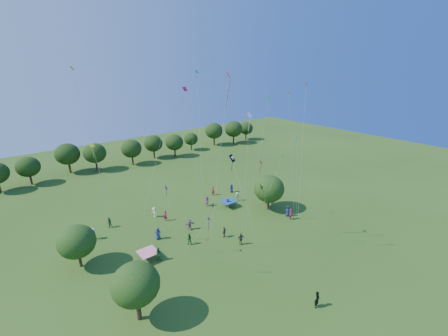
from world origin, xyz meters
TOP-DOWN VIEW (x-y plane):
  - ground at (0.00, 0.00)m, footprint 160.00×160.00m
  - near_tree_west at (-13.80, 9.70)m, footprint 4.45×4.45m
  - near_tree_north at (-15.97, 21.49)m, footprint 4.34×4.34m
  - near_tree_east at (12.30, 17.59)m, footprint 4.93×4.93m
  - treeline at (-1.73, 55.43)m, footprint 88.01×8.77m
  - tent_red_stripe at (-9.09, 17.64)m, footprint 2.20×2.20m
  - tent_blue at (7.85, 22.51)m, footprint 2.20×2.20m
  - man_in_black at (0.55, 0.00)m, footprint 0.80×0.65m
  - crowd_person_0 at (13.02, 14.07)m, footprint 0.69×0.98m
  - crowd_person_1 at (12.56, 13.10)m, footprint 0.71×0.79m
  - crowd_person_2 at (-8.19, 16.74)m, footprint 0.97×0.92m
  - crowd_person_3 at (-3.57, 27.02)m, footprint 0.76×1.18m
  - crowd_person_4 at (13.79, 19.45)m, footprint 0.94×1.09m
  - crowd_person_5 at (7.53, 22.32)m, footprint 1.26×1.64m
  - crowd_person_6 at (12.13, 26.80)m, footprint 0.82×0.47m
  - crowd_person_7 at (-2.76, 24.92)m, footprint 0.71×0.74m
  - crowd_person_8 at (-10.18, 28.38)m, footprint 0.79×0.44m
  - crowd_person_9 at (10.52, 23.30)m, footprint 1.15×0.91m
  - crowd_person_10 at (1.41, 15.68)m, footprint 1.02×0.78m
  - crowd_person_11 at (5.21, 25.02)m, footprint 1.47×1.66m
  - crowd_person_12 at (-6.04, 20.99)m, footprint 0.91×0.55m
  - crowd_person_13 at (8.66, 27.94)m, footprint 0.58×0.72m
  - crowd_person_14 at (-3.38, 17.26)m, footprint 0.89×0.71m
  - crowd_person_15 at (-12.91, 26.49)m, footprint 0.86×1.21m
  - crowd_person_16 at (1.96, 12.85)m, footprint 1.10×0.75m
  - crowd_person_17 at (-1.26, 20.42)m, footprint 1.63×0.89m
  - pirate_kite at (5.94, 19.32)m, footprint 1.60×6.35m
  - red_high_kite at (-0.16, 13.59)m, footprint 2.99×0.87m
  - small_kite_0 at (8.06, 15.37)m, footprint 2.93×1.44m
  - small_kite_1 at (7.52, 10.23)m, footprint 4.53×1.06m
  - small_kite_2 at (-11.93, 23.40)m, footprint 2.40×3.20m
  - small_kite_3 at (1.51, 9.58)m, footprint 0.32×3.45m
  - small_kite_4 at (7.57, 9.09)m, footprint 4.20×2.11m
  - small_kite_5 at (-6.66, 16.05)m, footprint 1.53×0.58m
  - small_kite_6 at (0.91, 10.92)m, footprint 1.04×1.94m
  - small_kite_7 at (5.23, 26.89)m, footprint 2.26×3.82m
  - small_kite_8 at (1.74, 24.28)m, footprint 2.60×0.55m
  - small_kite_9 at (11.90, 11.67)m, footprint 2.22×2.25m
  - small_kite_10 at (-11.89, 25.71)m, footprint 2.53×0.64m
  - small_kite_11 at (-2.41, 27.04)m, footprint 4.82×1.86m
  - small_kite_12 at (11.17, 14.92)m, footprint 1.54×2.48m
  - small_kite_13 at (-5.51, 10.73)m, footprint 0.76×4.68m

SIDE VIEW (x-z plane):
  - ground at x=0.00m, z-range 0.00..0.00m
  - crowd_person_10 at x=1.41m, z-range 0.00..1.58m
  - crowd_person_8 at x=-10.18m, z-range 0.00..1.59m
  - crowd_person_14 at x=-3.38m, z-range 0.00..1.60m
  - crowd_person_9 at x=10.52m, z-range 0.00..1.61m
  - crowd_person_6 at x=12.13m, z-range 0.00..1.63m
  - crowd_person_17 at x=-1.26m, z-range 0.00..1.65m
  - crowd_person_13 at x=8.66m, z-range 0.00..1.66m
  - crowd_person_3 at x=-3.57m, z-range 0.00..1.67m
  - crowd_person_7 at x=-2.76m, z-range 0.00..1.68m
  - crowd_person_5 at x=7.53m, z-range 0.00..1.68m
  - crowd_person_15 at x=-12.91m, z-range 0.00..1.69m
  - crowd_person_16 at x=1.96m, z-range 0.00..1.72m
  - crowd_person_4 at x=13.79m, z-range 0.00..1.72m
  - crowd_person_11 at x=5.21m, z-range 0.00..1.76m
  - crowd_person_2 at x=-8.19m, z-range 0.00..1.77m
  - crowd_person_1 at x=12.56m, z-range 0.00..1.77m
  - crowd_person_12 at x=-6.04m, z-range 0.00..1.77m
  - crowd_person_0 at x=13.02m, z-range 0.00..1.78m
  - man_in_black at x=0.55m, z-range 0.00..1.84m
  - tent_red_stripe at x=-9.09m, z-range 0.49..1.59m
  - tent_blue at x=7.85m, z-range 0.49..1.59m
  - near_tree_north at x=-15.97m, z-range 0.72..6.08m
  - near_tree_east at x=12.30m, z-range 0.76..6.72m
  - near_tree_west at x=-13.80m, z-range 1.00..7.03m
  - treeline at x=-1.73m, z-range 0.70..7.48m
  - small_kite_13 at x=-5.51m, z-range 2.96..9.54m
  - small_kite_5 at x=-6.66m, z-range 3.94..12.44m
  - small_kite_0 at x=8.06m, z-range 3.92..12.63m
  - small_kite_12 at x=11.17m, z-range 4.52..13.76m
  - pirate_kite at x=5.94m, z-range 5.15..14.07m
  - small_kite_11 at x=-2.41m, z-range 4.20..15.31m
  - small_kite_2 at x=-11.93m, z-range 4.70..17.65m
  - small_kite_4 at x=7.57m, z-range 4.40..18.57m
  - small_kite_9 at x=11.90m, z-range 4.45..23.65m
  - small_kite_1 at x=7.52m, z-range 4.72..23.43m
  - small_kite_3 at x=1.51m, z-range 4.99..23.43m
  - small_kite_6 at x=0.91m, z-range 6.26..22.97m
  - small_kite_8 at x=1.74m, z-range 6.66..25.22m
  - small_kite_10 at x=-11.89m, z-range 5.96..27.29m
  - small_kite_7 at x=5.23m, z-range 6.55..27.18m
  - red_high_kite at x=-0.16m, z-range 7.95..28.73m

